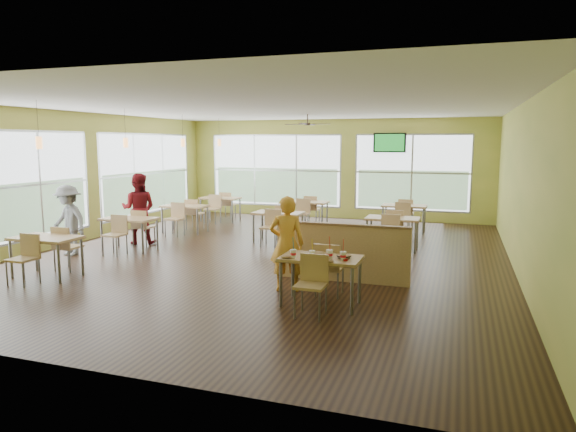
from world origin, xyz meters
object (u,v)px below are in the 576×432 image
Objects in this scene: half_wall_divider at (342,252)px; main_table at (321,265)px; food_basket at (344,256)px; man_plaid at (287,244)px.

main_table is at bearing -90.00° from half_wall_divider.
half_wall_divider is at bearing 103.64° from food_basket.
main_table is at bearing 124.79° from man_plaid.
food_basket is at bearing 3.13° from main_table.
man_plaid is at bearing 152.96° from food_basket.
main_table is at bearing -176.87° from food_basket.
half_wall_divider is 1.49m from food_basket.
food_basket is (1.09, -0.55, -0.02)m from man_plaid.
food_basket is (0.35, -1.43, 0.26)m from half_wall_divider.
man_plaid is 7.13× the size of food_basket.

